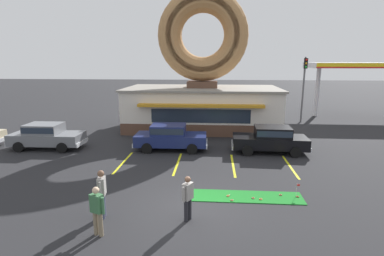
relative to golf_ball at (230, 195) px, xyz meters
The scene contains 24 objects.
ground_plane 1.96m from the golf_ball, 141.74° to the right, with size 160.00×160.00×0.00m, color #232326.
donut_shop_building 13.36m from the golf_ball, 97.49° to the left, with size 12.30×6.75×10.96m.
putting_mat 0.64m from the golf_ball, ahead, with size 4.64×1.14×0.03m, color #197523.
mini_donut_near_left 2.75m from the golf_ball, ahead, with size 0.13×0.13×0.04m, color brown.
mini_donut_near_right 2.10m from the golf_ball, ahead, with size 0.13×0.13×0.04m, color #A5724C.
mini_donut_mid_left 1.26m from the golf_ball, 14.54° to the right, with size 0.13×0.13×0.04m, color #D17F47.
mini_donut_mid_centre 0.50m from the golf_ball, 82.56° to the right, with size 0.13×0.13×0.04m, color #A5724C.
mini_donut_mid_right 0.14m from the golf_ball, 123.67° to the right, with size 0.13×0.13×0.04m, color #D17F47.
mini_donut_far_left 0.96m from the golf_ball, 14.14° to the right, with size 0.13×0.13×0.04m, color #A5724C.
golf_ball is the anchor object (origin of this frame).
putting_flag_pin 2.77m from the golf_ball, ahead, with size 0.13×0.01×0.55m.
car_grey 12.83m from the golf_ball, 151.66° to the left, with size 4.59×2.03×1.60m.
car_black 6.89m from the golf_ball, 66.38° to the left, with size 4.62×2.10×1.60m.
car_navy 7.30m from the golf_ball, 118.06° to the left, with size 4.60×2.05×1.60m.
pedestrian_blue_sweater_man 5.11m from the golf_ball, 155.64° to the right, with size 0.30×0.59×1.76m.
pedestrian_hooded_kid 5.44m from the golf_ball, 143.55° to the right, with size 0.56×0.36×1.65m.
pedestrian_leather_jacket_man 2.71m from the golf_ball, 127.33° to the right, with size 0.40×0.53×1.62m.
trash_bin 10.34m from the golf_ball, 66.31° to the left, with size 0.57×0.57×0.97m.
traffic_light_pole 17.85m from the golf_ball, 65.57° to the left, with size 0.28×0.47×5.80m.
gas_station_canopy 23.77m from the golf_ball, 55.85° to the left, with size 9.00×4.46×5.30m.
parking_stripe_far_left 6.79m from the golf_ball, 146.11° to the left, with size 0.12×3.60×0.01m, color yellow.
parking_stripe_left 4.61m from the golf_ball, 124.86° to the left, with size 0.12×3.60×0.01m, color yellow.
parking_stripe_mid_left 3.80m from the golf_ball, 84.53° to the left, with size 0.12×3.60×0.01m, color yellow.
parking_stripe_centre 5.06m from the golf_ball, 48.40° to the left, with size 0.12×3.60×0.01m, color yellow.
Camera 1 is at (0.83, -10.33, 5.44)m, focal length 28.00 mm.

